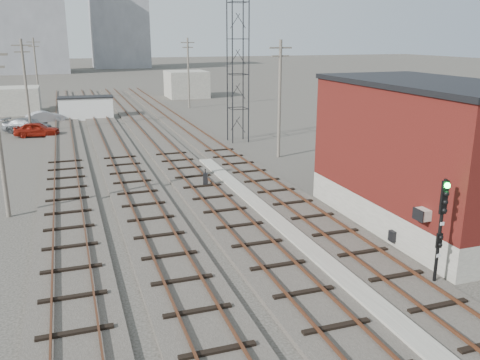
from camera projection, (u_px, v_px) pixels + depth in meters
name	position (u px, v px, depth m)	size (l,w,h in m)	color
ground	(138.00, 108.00, 67.29)	(320.00, 320.00, 0.00)	#282621
track_right	(195.00, 134.00, 48.96)	(3.20, 90.00, 0.39)	#332D28
track_mid_right	(154.00, 137.00, 47.70)	(3.20, 90.00, 0.39)	#332D28
track_mid_left	(110.00, 140.00, 46.45)	(3.20, 90.00, 0.39)	#332D28
track_left	(64.00, 142.00, 45.19)	(3.20, 90.00, 0.39)	#332D28
platform_curb	(278.00, 224.00, 25.60)	(0.90, 28.00, 0.26)	gray
brick_building	(426.00, 155.00, 25.01)	(6.54, 12.20, 7.22)	gray
lattice_tower	(238.00, 57.00, 44.23)	(1.60, 1.60, 15.00)	black
utility_pole_left_b	(26.00, 84.00, 48.42)	(1.80, 0.24, 9.00)	#595147
utility_pole_left_c	(36.00, 69.00, 71.14)	(1.80, 0.24, 9.00)	#595147
utility_pole_right_a	(280.00, 96.00, 38.92)	(1.80, 0.24, 9.00)	#595147
utility_pole_right_b	(188.00, 71.00, 66.19)	(1.80, 0.24, 9.00)	#595147
apartment_left	(18.00, 11.00, 125.69)	(22.00, 14.00, 30.00)	gray
apartment_right	(119.00, 22.00, 148.03)	(16.00, 12.00, 26.00)	gray
shed_left	(5.00, 101.00, 61.83)	(8.00, 5.00, 3.20)	gray
shed_right	(187.00, 84.00, 78.65)	(6.00, 6.00, 4.00)	gray
signal_mast	(441.00, 224.00, 18.88)	(0.40, 0.42, 4.27)	gray
switch_stand	(205.00, 180.00, 31.83)	(0.35, 0.35, 1.18)	black
site_trailer	(86.00, 108.00, 58.34)	(6.24, 2.97, 2.57)	silver
car_red	(37.00, 129.00, 48.17)	(1.64, 4.09, 1.39)	maroon
car_silver	(45.00, 117.00, 55.72)	(1.39, 3.99, 1.31)	#98999F
car_grey	(28.00, 125.00, 50.23)	(1.97, 4.85, 1.41)	slate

